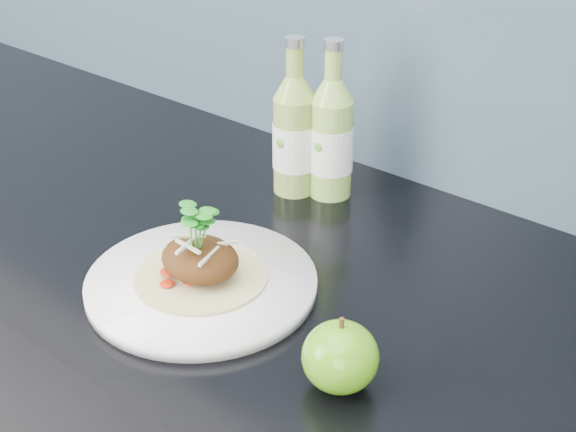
{
  "coord_description": "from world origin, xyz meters",
  "views": [
    {
      "loc": [
        0.55,
        1.05,
        1.43
      ],
      "look_at": [
        0.07,
        1.64,
        1.0
      ],
      "focal_mm": 50.0,
      "sensor_mm": 36.0,
      "label": 1
    }
  ],
  "objects_px": {
    "cider_bottle_left": "(294,135)",
    "cider_bottle_right": "(331,138)",
    "green_apple": "(340,357)",
    "dinner_plate": "(202,283)"
  },
  "relations": [
    {
      "from": "green_apple",
      "to": "cider_bottle_left",
      "type": "bearing_deg",
      "value": 135.35
    },
    {
      "from": "dinner_plate",
      "to": "cider_bottle_right",
      "type": "xyz_separation_m",
      "value": [
        -0.03,
        0.29,
        0.08
      ]
    },
    {
      "from": "green_apple",
      "to": "cider_bottle_left",
      "type": "xyz_separation_m",
      "value": [
        -0.3,
        0.29,
        0.05
      ]
    },
    {
      "from": "dinner_plate",
      "to": "cider_bottle_left",
      "type": "distance_m",
      "value": 0.28
    },
    {
      "from": "cider_bottle_left",
      "to": "dinner_plate",
      "type": "bearing_deg",
      "value": -50.64
    },
    {
      "from": "cider_bottle_right",
      "to": "cider_bottle_left",
      "type": "bearing_deg",
      "value": -165.1
    },
    {
      "from": "dinner_plate",
      "to": "cider_bottle_left",
      "type": "relative_size",
      "value": 1.41
    },
    {
      "from": "dinner_plate",
      "to": "cider_bottle_right",
      "type": "height_order",
      "value": "cider_bottle_right"
    },
    {
      "from": "cider_bottle_left",
      "to": "cider_bottle_right",
      "type": "height_order",
      "value": "same"
    },
    {
      "from": "green_apple",
      "to": "cider_bottle_right",
      "type": "relative_size",
      "value": 0.39
    }
  ]
}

